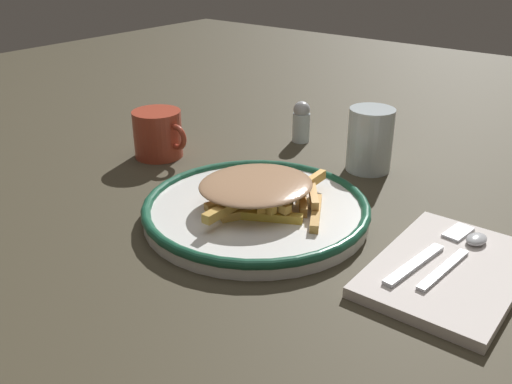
# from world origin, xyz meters

# --- Properties ---
(ground_plane) EXTENTS (2.60, 2.60, 0.00)m
(ground_plane) POSITION_xyz_m (0.00, 0.00, 0.00)
(ground_plane) COLOR #413A2A
(plate) EXTENTS (0.30, 0.30, 0.03)m
(plate) POSITION_xyz_m (0.00, 0.00, 0.01)
(plate) COLOR white
(plate) RESTS_ON ground_plane
(fries_heap) EXTENTS (0.21, 0.21, 0.04)m
(fries_heap) POSITION_xyz_m (0.00, -0.00, 0.04)
(fries_heap) COLOR tan
(fries_heap) RESTS_ON plate
(napkin) EXTENTS (0.15, 0.22, 0.01)m
(napkin) POSITION_xyz_m (0.25, 0.03, 0.01)
(napkin) COLOR silver
(napkin) RESTS_ON ground_plane
(fork) EXTENTS (0.04, 0.18, 0.00)m
(fork) POSITION_xyz_m (0.23, 0.04, 0.02)
(fork) COLOR silver
(fork) RESTS_ON napkin
(spoon) EXTENTS (0.03, 0.15, 0.01)m
(spoon) POSITION_xyz_m (0.26, 0.06, 0.02)
(spoon) COLOR silver
(spoon) RESTS_ON napkin
(water_glass) EXTENTS (0.07, 0.07, 0.10)m
(water_glass) POSITION_xyz_m (0.04, 0.24, 0.05)
(water_glass) COLOR silver
(water_glass) RESTS_ON ground_plane
(coffee_mug) EXTENTS (0.11, 0.08, 0.08)m
(coffee_mug) POSITION_xyz_m (-0.27, 0.08, 0.04)
(coffee_mug) COLOR #B23F2A
(coffee_mug) RESTS_ON ground_plane
(salt_shaker) EXTENTS (0.03, 0.03, 0.07)m
(salt_shaker) POSITION_xyz_m (-0.12, 0.29, 0.04)
(salt_shaker) COLOR silver
(salt_shaker) RESTS_ON ground_plane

